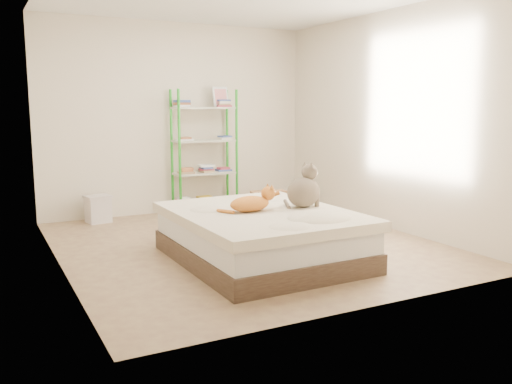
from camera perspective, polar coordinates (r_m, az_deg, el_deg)
room at (r=5.71m, az=-1.14°, el=7.27°), size 3.81×4.21×2.61m
bed at (r=5.22m, az=0.55°, el=-4.62°), size 1.56×1.94×0.49m
orange_cat at (r=5.11m, az=-0.67°, el=-1.03°), size 0.47×0.26×0.19m
grey_cat at (r=5.33m, az=5.03°, el=0.66°), size 0.41×0.36×0.43m
shelf_unit at (r=7.58m, az=-5.40°, el=3.80°), size 0.88×0.36×1.74m
cardboard_box at (r=7.33m, az=1.52°, el=-1.25°), size 0.54×0.54×0.38m
white_bin at (r=7.21m, az=-16.28°, el=-1.70°), size 0.35×0.32×0.35m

